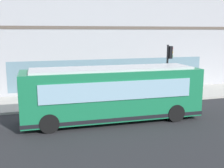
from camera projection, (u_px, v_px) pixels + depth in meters
name	position (u px, v px, depth m)	size (l,w,h in m)	color
ground	(145.00, 116.00, 16.86)	(120.00, 120.00, 0.00)	#262628
sidewalk_curb	(120.00, 97.00, 21.41)	(4.46, 40.00, 0.15)	#B2ADA3
building_corner	(103.00, 34.00, 25.54)	(6.25, 23.67, 9.71)	#A8A8AD
city_bus_nearside	(112.00, 94.00, 15.77)	(2.76, 10.09, 3.07)	#197247
traffic_light_near_corner	(169.00, 61.00, 20.10)	(0.32, 0.49, 3.96)	black
fire_hydrant	(157.00, 87.00, 23.26)	(0.35, 0.35, 0.74)	gold
pedestrian_near_building_entrance	(182.00, 79.00, 22.81)	(0.32, 0.32, 1.79)	black
pedestrian_by_light_pole	(117.00, 86.00, 19.94)	(0.32, 0.32, 1.78)	black
pedestrian_near_hydrant	(181.00, 82.00, 21.66)	(0.32, 0.32, 1.72)	#99994C
newspaper_vending_box	(49.00, 92.00, 20.83)	(0.44, 0.42, 0.90)	#BF3F19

